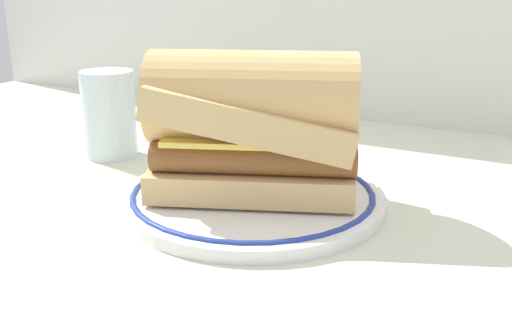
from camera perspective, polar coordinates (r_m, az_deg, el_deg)
name	(u,v)px	position (r m, az deg, el deg)	size (l,w,h in m)	color
ground_plane	(261,197)	(0.58, 0.53, -3.66)	(1.50, 1.50, 0.00)	beige
plate	(256,197)	(0.56, 0.00, -3.60)	(0.25, 0.25, 0.01)	white
sausage_sandwich	(256,123)	(0.54, 0.00, 3.58)	(0.22, 0.17, 0.13)	tan
drinking_glass	(110,119)	(0.73, -14.06, 3.85)	(0.06, 0.06, 0.10)	silver
butter_knife	(301,150)	(0.72, 4.42, 0.96)	(0.03, 0.15, 0.01)	silver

